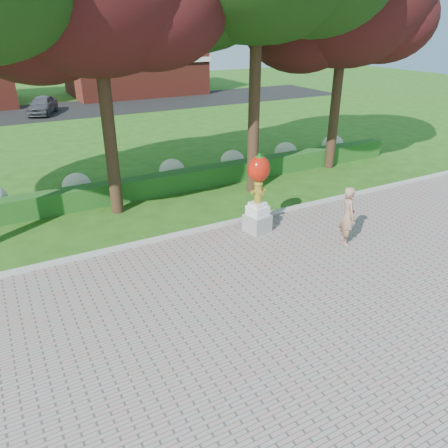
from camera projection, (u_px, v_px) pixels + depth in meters
name	position (u px, v px, depth m)	size (l,w,h in m)	color
ground	(249.00, 272.00, 12.19)	(100.00, 100.00, 0.00)	#244F13
walkway	(351.00, 360.00, 8.99)	(40.00, 14.00, 0.04)	gray
curb	(202.00, 229.00, 14.54)	(40.00, 0.18, 0.15)	#ADADA5
lawn_hedge	(159.00, 184.00, 17.59)	(24.00, 0.70, 0.80)	#134517
hydrangea_row	(163.00, 172.00, 18.57)	(20.10, 1.10, 0.99)	#BAC798
street	(64.00, 110.00, 34.48)	(50.00, 8.00, 0.02)	black
building_right	(134.00, 58.00, 41.39)	(12.00, 8.00, 6.40)	maroon
tree_far_right	(343.00, 6.00, 18.14)	(7.88, 6.72, 10.21)	black
hydrant_sculpture	(258.00, 191.00, 13.95)	(0.83, 0.83, 2.63)	gray
woman	(348.00, 216.00, 13.34)	(0.68, 0.45, 1.87)	#9F745B
parked_car	(42.00, 105.00, 32.73)	(1.59, 3.96, 1.35)	#47494F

